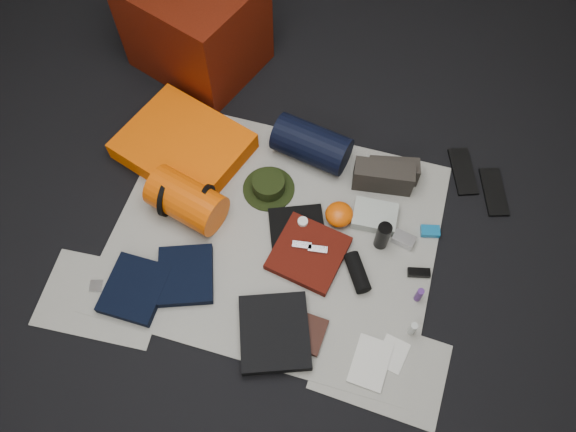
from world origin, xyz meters
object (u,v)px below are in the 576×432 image
(paperback_book, at_px, (311,335))
(compact_camera, at_px, (404,239))
(water_bottle, at_px, (383,236))
(navy_duffel, at_px, (312,144))
(red_cabinet, at_px, (195,25))
(sleeping_pad, at_px, (184,146))
(stuff_sack, at_px, (187,200))

(paperback_book, bearing_deg, compact_camera, 65.43)
(water_bottle, height_order, paperback_book, water_bottle)
(navy_duffel, relative_size, water_bottle, 2.28)
(navy_duffel, bearing_deg, red_cabinet, 159.70)
(red_cabinet, bearing_deg, paperback_book, -34.06)
(sleeping_pad, xyz_separation_m, stuff_sack, (0.16, -0.34, 0.05))
(water_bottle, bearing_deg, paperback_book, -110.89)
(stuff_sack, height_order, navy_duffel, stuff_sack)
(sleeping_pad, height_order, stuff_sack, stuff_sack)
(stuff_sack, height_order, compact_camera, stuff_sack)
(navy_duffel, distance_m, paperback_book, 1.01)
(sleeping_pad, xyz_separation_m, compact_camera, (1.25, -0.20, -0.03))
(stuff_sack, bearing_deg, compact_camera, 7.04)
(water_bottle, relative_size, paperback_book, 0.99)
(navy_duffel, distance_m, water_bottle, 0.63)
(sleeping_pad, bearing_deg, paperback_book, -40.54)
(sleeping_pad, height_order, navy_duffel, navy_duffel)
(sleeping_pad, distance_m, compact_camera, 1.27)
(sleeping_pad, relative_size, paperback_book, 3.54)
(red_cabinet, height_order, stuff_sack, red_cabinet)
(compact_camera, xyz_separation_m, paperback_book, (-0.32, -0.59, -0.01))
(red_cabinet, distance_m, compact_camera, 1.66)
(navy_duffel, bearing_deg, compact_camera, -22.08)
(navy_duffel, xyz_separation_m, water_bottle, (0.47, -0.42, -0.02))
(red_cabinet, height_order, paperback_book, red_cabinet)
(red_cabinet, bearing_deg, navy_duffel, -11.57)
(water_bottle, distance_m, compact_camera, 0.13)
(compact_camera, bearing_deg, paperback_book, -105.87)
(stuff_sack, relative_size, paperback_book, 2.12)
(sleeping_pad, height_order, compact_camera, sleeping_pad)
(red_cabinet, xyz_separation_m, stuff_sack, (0.30, -1.00, -0.16))
(red_cabinet, height_order, compact_camera, red_cabinet)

